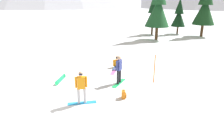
{
  "coord_description": "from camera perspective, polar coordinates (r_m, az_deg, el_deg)",
  "views": [
    {
      "loc": [
        6.08,
        -8.53,
        5.15
      ],
      "look_at": [
        2.91,
        4.04,
        1.0
      ],
      "focal_mm": 31.87,
      "sensor_mm": 36.0,
      "label": 1
    }
  ],
  "objects": [
    {
      "name": "pine_tree_twin",
      "position": [
        31.15,
        11.67,
        13.63
      ],
      "size": [
        2.35,
        2.35,
        5.68
      ],
      "color": "#472D19",
      "rests_on": "ground_plane"
    },
    {
      "name": "ground_plane",
      "position": [
        11.67,
        -19.34,
        -9.51
      ],
      "size": [
        800.0,
        800.0,
        0.0
      ],
      "primitive_type": "plane",
      "color": "silver"
    },
    {
      "name": "pine_tree_young",
      "position": [
        32.73,
        18.65,
        13.01
      ],
      "size": [
        2.13,
        2.13,
        5.42
      ],
      "color": "#472D19",
      "rests_on": "ground_plane"
    },
    {
      "name": "trail_marker_pole",
      "position": [
        12.95,
        12.07,
        -1.65
      ],
      "size": [
        0.06,
        0.06,
        1.86
      ],
      "primitive_type": "cylinder",
      "color": "orange",
      "rests_on": "ground_plane"
    },
    {
      "name": "snowboarder_midground",
      "position": [
        12.51,
        2.01,
        -1.75
      ],
      "size": [
        0.61,
        1.59,
        1.83
      ],
      "color": "#19B259",
      "rests_on": "ground_plane"
    },
    {
      "name": "snowboarder_foreground",
      "position": [
        10.25,
        -8.8,
        -6.73
      ],
      "size": [
        1.46,
        0.86,
        1.76
      ],
      "color": "#1E8CD8",
      "rests_on": "ground_plane"
    },
    {
      "name": "pine_tree_slender",
      "position": [
        27.05,
        13.15,
        15.57
      ],
      "size": [
        3.05,
        3.05,
        7.94
      ],
      "color": "#472D19",
      "rests_on": "ground_plane"
    },
    {
      "name": "backpack_orange",
      "position": [
        10.96,
        3.37,
        -9.01
      ],
      "size": [
        0.32,
        0.36,
        0.47
      ],
      "color": "orange",
      "rests_on": "ground_plane"
    },
    {
      "name": "snowboarder_background",
      "position": [
        15.55,
        1.26,
        -0.37
      ],
      "size": [
        0.63,
        1.82,
        0.92
      ],
      "color": "#335184",
      "rests_on": "ground_plane"
    },
    {
      "name": "pine_tree_short",
      "position": [
        31.71,
        25.16,
        14.52
      ],
      "size": [
        3.05,
        3.05,
        7.8
      ],
      "color": "#472D19",
      "rests_on": "ground_plane"
    },
    {
      "name": "loose_snowboard_near_left",
      "position": [
        13.6,
        -14.56,
        -4.51
      ],
      "size": [
        0.27,
        1.67,
        0.25
      ],
      "color": "#19B259",
      "rests_on": "ground_plane"
    }
  ]
}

